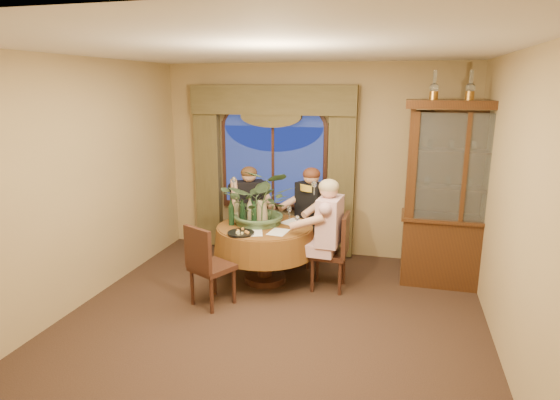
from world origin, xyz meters
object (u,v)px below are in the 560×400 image
(oil_lamp_right, at_px, (508,85))
(wine_bottle_0, at_px, (237,210))
(oil_lamp_center, at_px, (471,85))
(wine_bottle_5, at_px, (254,214))
(person_back, at_px, (249,213))
(wine_bottle_3, at_px, (250,211))
(oil_lamp_left, at_px, (434,85))
(china_cabinet, at_px, (460,196))
(wine_bottle_1, at_px, (231,212))
(person_pink, at_px, (329,236))
(person_scarf, at_px, (312,217))
(wine_bottle_2, at_px, (242,212))
(chair_front_left, at_px, (212,265))
(chair_right, at_px, (329,252))
(wine_bottle_4, at_px, (251,208))
(dining_table, at_px, (265,254))
(centerpiece_plant, at_px, (262,176))
(chair_back, at_px, (248,227))
(chair_back_right, at_px, (306,230))
(stoneware_vase, at_px, (262,212))
(olive_bowl, at_px, (267,225))

(oil_lamp_right, bearing_deg, wine_bottle_0, -171.65)
(oil_lamp_center, bearing_deg, wine_bottle_5, -166.51)
(person_back, relative_size, wine_bottle_3, 4.16)
(oil_lamp_left, relative_size, oil_lamp_right, 1.00)
(china_cabinet, height_order, wine_bottle_1, china_cabinet)
(person_pink, distance_m, person_scarf, 0.88)
(china_cabinet, xyz_separation_m, wine_bottle_2, (-2.66, -0.53, -0.24))
(wine_bottle_1, height_order, wine_bottle_5, same)
(oil_lamp_right, relative_size, chair_front_left, 0.35)
(oil_lamp_left, xyz_separation_m, wine_bottle_5, (-2.07, -0.59, -1.57))
(china_cabinet, relative_size, chair_right, 2.41)
(chair_right, bearing_deg, wine_bottle_4, 79.25)
(china_cabinet, relative_size, chair_front_left, 2.41)
(dining_table, distance_m, centerpiece_plant, 1.00)
(china_cabinet, relative_size, wine_bottle_1, 7.02)
(person_back, bearing_deg, centerpiece_plant, 89.79)
(chair_back, distance_m, person_back, 0.21)
(dining_table, height_order, chair_back_right, chair_back_right)
(stoneware_vase, relative_size, wine_bottle_3, 0.90)
(chair_back, distance_m, olive_bowl, 0.97)
(dining_table, xyz_separation_m, wine_bottle_4, (-0.25, 0.21, 0.54))
(person_scarf, height_order, stoneware_vase, person_scarf)
(chair_right, relative_size, chair_back, 1.00)
(chair_back, relative_size, wine_bottle_1, 2.91)
(oil_lamp_center, height_order, chair_back_right, oil_lamp_center)
(chair_front_left, height_order, centerpiece_plant, centerpiece_plant)
(wine_bottle_3, bearing_deg, oil_lamp_right, 8.69)
(china_cabinet, bearing_deg, wine_bottle_0, -170.45)
(dining_table, bearing_deg, oil_lamp_center, 12.69)
(oil_lamp_left, bearing_deg, dining_table, -164.80)
(oil_lamp_left, distance_m, wine_bottle_0, 2.86)
(oil_lamp_center, bearing_deg, chair_back_right, 172.68)
(centerpiece_plant, relative_size, wine_bottle_4, 3.27)
(chair_back_right, relative_size, wine_bottle_1, 2.91)
(chair_back_right, distance_m, wine_bottle_0, 1.14)
(oil_lamp_center, distance_m, olive_bowl, 2.93)
(stoneware_vase, bearing_deg, centerpiece_plant, 64.81)
(wine_bottle_1, bearing_deg, wine_bottle_4, 58.40)
(oil_lamp_right, distance_m, chair_back, 3.80)
(centerpiece_plant, xyz_separation_m, wine_bottle_4, (-0.19, 0.11, -0.46))
(person_scarf, bearing_deg, chair_back_right, 1.91)
(oil_lamp_right, distance_m, chair_front_left, 3.96)
(person_back, relative_size, wine_bottle_2, 4.16)
(china_cabinet, height_order, chair_back, china_cabinet)
(chair_right, distance_m, person_back, 1.51)
(person_pink, bearing_deg, oil_lamp_center, -63.82)
(olive_bowl, bearing_deg, wine_bottle_1, -176.98)
(chair_right, xyz_separation_m, wine_bottle_1, (-1.25, -0.06, 0.44))
(wine_bottle_3, xyz_separation_m, wine_bottle_5, (0.10, -0.14, 0.00))
(wine_bottle_2, bearing_deg, wine_bottle_4, 77.65)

